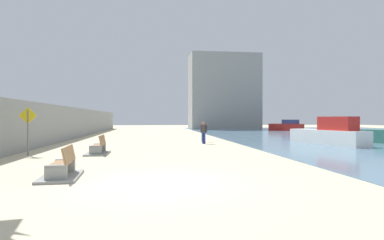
{
  "coord_description": "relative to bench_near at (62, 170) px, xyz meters",
  "views": [
    {
      "loc": [
        -0.18,
        -9.08,
        1.84
      ],
      "look_at": [
        2.49,
        12.02,
        1.74
      ],
      "focal_mm": 29.9,
      "sensor_mm": 36.0,
      "label": 1
    }
  ],
  "objects": [
    {
      "name": "ground_plane",
      "position": [
        2.95,
        16.74,
        -0.23
      ],
      "size": [
        120.0,
        120.0,
        0.0
      ],
      "primitive_type": "plane",
      "color": "beige"
    },
    {
      "name": "seawall",
      "position": [
        -4.55,
        16.74,
        1.18
      ],
      "size": [
        0.8,
        64.0,
        2.83
      ],
      "primitive_type": "cube",
      "color": "gray",
      "rests_on": "ground"
    },
    {
      "name": "bench_near",
      "position": [
        0.0,
        0.0,
        0.0
      ],
      "size": [
        1.24,
        2.17,
        0.98
      ],
      "color": "gray",
      "rests_on": "ground"
    },
    {
      "name": "bench_far",
      "position": [
        0.04,
        6.6,
        0.0
      ],
      "size": [
        1.12,
        2.11,
        0.98
      ],
      "color": "gray",
      "rests_on": "ground"
    },
    {
      "name": "person_walking",
      "position": [
        6.53,
        12.54,
        0.69
      ],
      "size": [
        0.47,
        0.32,
        1.61
      ],
      "color": "navy",
      "rests_on": "ground"
    },
    {
      "name": "person_standing",
      "position": [
        6.79,
        14.58,
        0.68
      ],
      "size": [
        0.37,
        0.43,
        1.59
      ],
      "color": "teal",
      "rests_on": "ground"
    },
    {
      "name": "boat_mid_bay",
      "position": [
        36.4,
        41.02,
        0.34
      ],
      "size": [
        3.86,
        4.52,
        1.42
      ],
      "color": "black",
      "rests_on": "water_bay"
    },
    {
      "name": "boat_outer",
      "position": [
        22.45,
        34.43,
        0.44
      ],
      "size": [
        4.11,
        5.08,
        1.63
      ],
      "color": "red",
      "rests_on": "water_bay"
    },
    {
      "name": "boat_nearest",
      "position": [
        30.66,
        32.07,
        0.43
      ],
      "size": [
        3.67,
        5.07,
        1.61
      ],
      "color": "#337060",
      "rests_on": "water_bay"
    },
    {
      "name": "boat_far_left",
      "position": [
        14.9,
        10.25,
        0.52
      ],
      "size": [
        3.08,
        6.02,
        1.93
      ],
      "color": "white",
      "rests_on": "water_bay"
    },
    {
      "name": "pedestrian_sign",
      "position": [
        -3.37,
        6.51,
        1.27
      ],
      "size": [
        0.85,
        0.08,
        2.41
      ],
      "color": "slate",
      "rests_on": "ground"
    },
    {
      "name": "harbor_building",
      "position": [
        15.4,
        44.74,
        6.26
      ],
      "size": [
        12.0,
        6.0,
        12.99
      ],
      "primitive_type": "cube",
      "color": "gray",
      "rests_on": "ground"
    }
  ]
}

